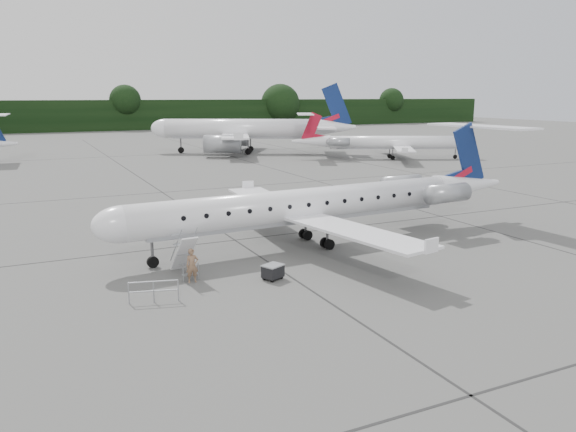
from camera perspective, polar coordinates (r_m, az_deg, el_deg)
name	(u,v)px	position (r m, az deg, el deg)	size (l,w,h in m)	color
ground	(359,258)	(32.98, 7.20, -4.24)	(320.00, 320.00, 0.00)	#595957
treeline	(90,116)	(157.57, -19.51, 9.59)	(260.00, 4.00, 8.00)	black
main_regional_jet	(303,189)	(34.54, 1.50, 2.77)	(28.22, 20.32, 7.24)	white
airstair	(184,255)	(29.78, -10.52, -3.88)	(0.85, 2.18, 2.27)	white
passenger	(192,266)	(28.72, -9.71, -4.99)	(0.64, 0.42, 1.75)	brown
safety_railing	(154,292)	(26.47, -13.49, -7.51)	(2.20, 0.08, 1.00)	#94979C
baggage_cart	(273,271)	(28.89, -1.55, -5.66)	(0.97, 0.78, 0.84)	black
bg_narrowbody	(240,119)	(91.83, -4.95, 9.79)	(30.66, 22.07, 11.01)	white
bg_regional_right	(398,136)	(85.04, 11.12, 7.99)	(25.71, 18.51, 6.75)	white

